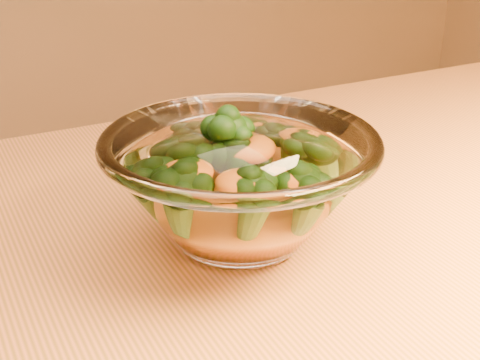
# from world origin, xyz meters

# --- Properties ---
(table) EXTENTS (1.20, 0.80, 0.75)m
(table) POSITION_xyz_m (0.00, 0.00, 0.65)
(table) COLOR #C26A3A
(table) RESTS_ON ground
(glass_bowl) EXTENTS (0.24, 0.24, 0.11)m
(glass_bowl) POSITION_xyz_m (-0.12, 0.04, 0.81)
(glass_bowl) COLOR white
(glass_bowl) RESTS_ON table
(cheese_sauce) EXTENTS (0.12, 0.12, 0.03)m
(cheese_sauce) POSITION_xyz_m (-0.12, 0.04, 0.78)
(cheese_sauce) COLOR orange
(cheese_sauce) RESTS_ON glass_bowl
(broccoli_heap) EXTENTS (0.17, 0.15, 0.09)m
(broccoli_heap) POSITION_xyz_m (-0.12, 0.05, 0.82)
(broccoli_heap) COLOR black
(broccoli_heap) RESTS_ON cheese_sauce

